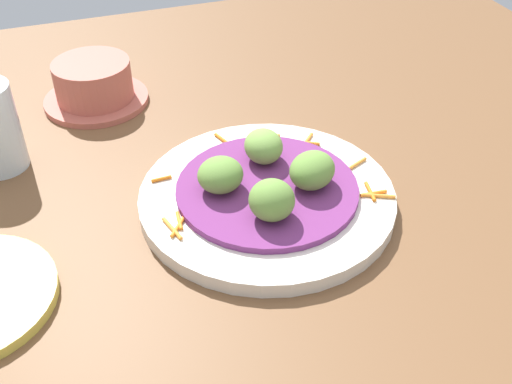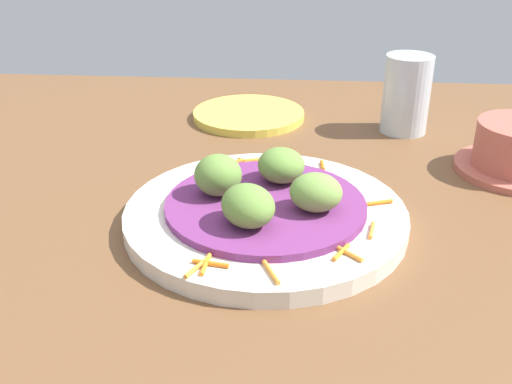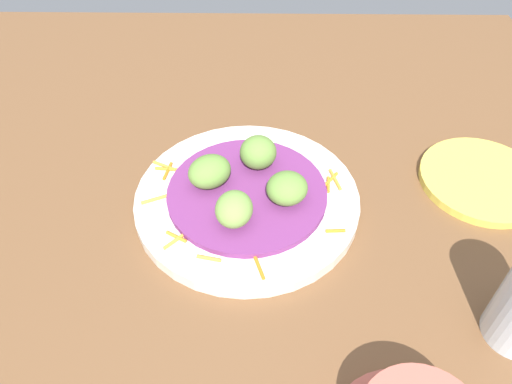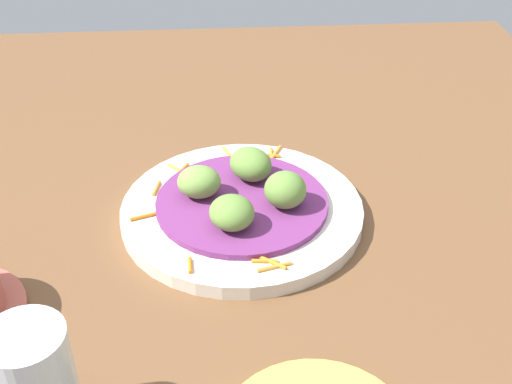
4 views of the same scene
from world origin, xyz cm
name	(u,v)px [view 4 (image 4 of 4)]	position (x,y,z in cm)	size (l,w,h in cm)	color
table_surface	(218,202)	(0.00, 0.00, 1.00)	(110.00, 110.00, 2.00)	brown
main_plate	(243,211)	(2.82, -4.50, 2.83)	(27.32, 27.32, 1.65)	silver
cabbage_bed	(243,203)	(2.82, -4.50, 4.03)	(19.37, 19.37, 0.75)	#702D6B
carrot_garnish	(228,196)	(1.21, -2.79, 3.85)	(18.17, 24.28, 0.40)	orange
guac_scoop_left	(286,190)	(7.53, -5.79, 6.43)	(4.58, 4.66, 4.05)	olive
guac_scoop_center	(252,163)	(4.11, 0.21, 6.26)	(4.55, 5.34, 3.72)	olive
guac_scoop_right	(200,182)	(-1.89, -3.21, 6.19)	(4.89, 4.23, 3.59)	#759E47
guac_scoop_back	(233,213)	(1.52, -9.21, 6.15)	(4.92, 4.71, 3.49)	olive
water_glass	(37,383)	(-14.20, -31.19, 7.15)	(6.20, 6.20, 10.29)	silver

